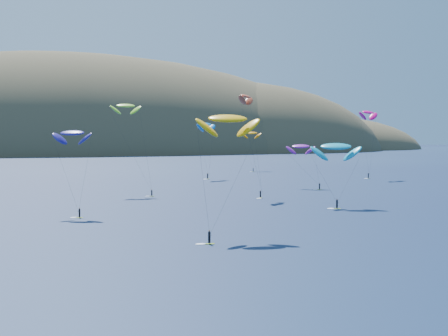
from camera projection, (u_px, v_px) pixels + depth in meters
island at (88, 163)px, 597.44m from camera, size 730.00×300.00×210.00m
kitesurfer_2 at (228, 119)px, 100.62m from camera, size 12.21×12.45×21.36m
kitesurfer_3 at (126, 106)px, 170.18m from camera, size 9.09×13.93×26.16m
kitesurfer_4 at (206, 124)px, 227.72m from camera, size 10.23×9.27×22.50m
kitesurfer_5 at (336, 147)px, 139.95m from camera, size 11.69×10.62×16.34m
kitesurfer_6 at (301, 146)px, 188.91m from camera, size 9.07×13.75×14.81m
kitesurfer_8 at (368, 112)px, 229.18m from camera, size 10.30×7.41×26.90m
kitesurfer_9 at (246, 97)px, 161.44m from camera, size 7.48×11.09×28.06m
kitesurfer_10 at (72, 133)px, 125.06m from camera, size 8.48×10.59×18.53m
kitesurfer_11 at (251, 133)px, 280.04m from camera, size 9.38×13.78×19.21m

